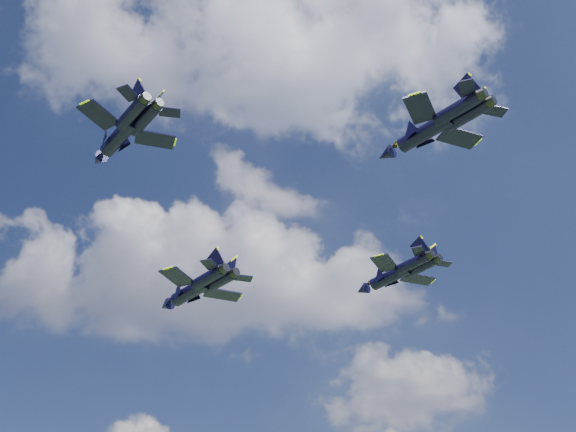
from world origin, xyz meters
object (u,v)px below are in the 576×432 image
Objects in this scene: jet_lead at (189,292)px; jet_left at (118,138)px; jet_slot at (422,134)px; jet_right at (388,277)px.

jet_lead is 31.34m from jet_left.
jet_lead is at bearing 86.62° from jet_slot.
jet_left reaches higher than jet_lead.
jet_slot is at bearing -131.10° from jet_right.
jet_right is at bearing 4.71° from jet_left.
jet_lead is at bearing 45.42° from jet_left.
jet_left is (-2.99, -31.14, 1.89)m from jet_lead.
jet_right is 29.27m from jet_slot.
jet_left is 0.96× the size of jet_right.
jet_left reaches higher than jet_right.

